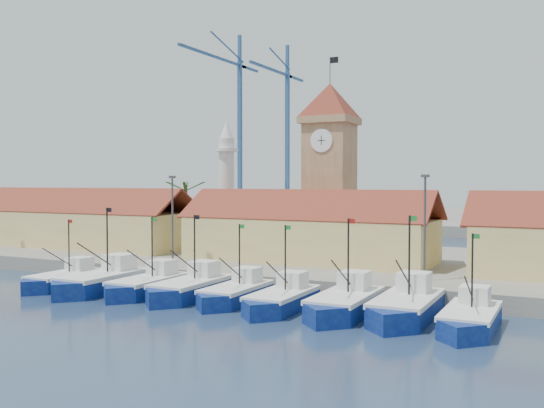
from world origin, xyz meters
The scene contains 20 objects.
ground centered at (0.00, 0.00, 0.00)m, with size 400.00×400.00×0.00m, color #1C2F4C.
quay centered at (0.00, 24.00, 0.75)m, with size 140.00×32.00×1.50m, color gray.
terminal centered at (0.00, 110.00, 1.00)m, with size 240.00×80.00×2.00m, color gray.
boat_0 centered at (-17.26, 1.99, 0.70)m, with size 3.25×8.90×6.74m.
boat_1 centered at (-12.73, 2.00, 0.83)m, with size 3.86×10.57×8.00m.
boat_2 centered at (-8.15, 2.72, 0.74)m, with size 3.47×9.51×7.20m.
boat_3 centered at (-3.83, 2.97, 0.77)m, with size 3.61×9.89×7.49m.
boat_4 centered at (0.59, 3.05, 0.70)m, with size 3.28×8.98×6.79m.
boat_5 centered at (5.17, 2.22, 0.71)m, with size 3.34×9.14×6.92m.
boat_6 centered at (10.13, 2.71, 0.78)m, with size 3.66×10.02×7.58m.
boat_7 centered at (14.58, 3.33, 0.82)m, with size 3.81×10.44×7.90m.
boat_8 centered at (19.19, 2.04, 0.70)m, with size 3.29×9.00×6.81m.
hall_left centered at (-32.00, 20.00, 3.99)m, with size 31.20×10.13×7.61m.
hall_center centered at (0.00, 20.00, 3.99)m, with size 27.04×10.13×7.61m.
clock_tower centered at (0.00, 26.00, 11.96)m, with size 5.80×5.80×22.70m.
minaret centered at (-15.00, 28.00, 9.73)m, with size 3.00×3.00×16.30m.
palm_tree centered at (-20.00, 26.00, 6.25)m, with size 5.60×5.03×8.39m.
lamp_posts centered at (0.50, 12.00, 6.48)m, with size 80.70×0.25×9.03m.
crane_blue_far centered at (-54.96, 99.95, 28.43)m, with size 1.00×37.96×46.85m.
crane_blue_near centered at (-43.74, 106.89, 26.40)m, with size 1.00×30.87×44.26m.
Camera 1 is at (25.22, -39.47, 9.94)m, focal length 40.00 mm.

